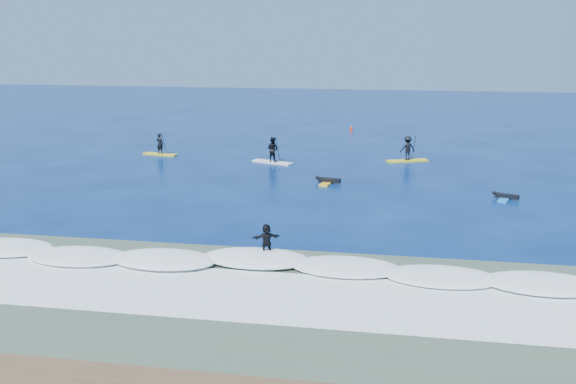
% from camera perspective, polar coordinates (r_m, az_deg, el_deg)
% --- Properties ---
extents(ground, '(160.00, 160.00, 0.00)m').
position_cam_1_polar(ground, '(37.71, -1.20, -1.28)').
color(ground, '#03184A').
rests_on(ground, ground).
extents(shallow_water, '(90.00, 13.00, 0.01)m').
position_cam_1_polar(shallow_water, '(24.87, -7.47, -9.69)').
color(shallow_water, '#394E3C').
rests_on(shallow_water, ground).
extents(breaking_wave, '(40.00, 6.00, 0.30)m').
position_cam_1_polar(breaking_wave, '(28.43, -5.08, -6.53)').
color(breaking_wave, white).
rests_on(breaking_wave, ground).
extents(whitewater, '(34.00, 5.00, 0.02)m').
position_cam_1_polar(whitewater, '(25.75, -6.81, -8.83)').
color(whitewater, silver).
rests_on(whitewater, ground).
extents(sup_paddler_left, '(3.08, 1.32, 2.10)m').
position_cam_1_polar(sup_paddler_left, '(54.52, -11.31, 3.94)').
color(sup_paddler_left, gold).
rests_on(sup_paddler_left, ground).
extents(sup_paddler_center, '(3.43, 2.01, 2.36)m').
position_cam_1_polar(sup_paddler_center, '(50.15, -1.38, 3.60)').
color(sup_paddler_center, white).
rests_on(sup_paddler_center, ground).
extents(sup_paddler_right, '(3.40, 2.04, 2.34)m').
position_cam_1_polar(sup_paddler_right, '(51.61, 10.58, 3.70)').
color(sup_paddler_right, gold).
rests_on(sup_paddler_right, ground).
extents(prone_paddler_near, '(1.77, 2.29, 0.46)m').
position_cam_1_polar(prone_paddler_near, '(43.53, 3.57, 1.00)').
color(prone_paddler_near, yellow).
rests_on(prone_paddler_near, ground).
extents(prone_paddler_far, '(1.58, 2.09, 0.42)m').
position_cam_1_polar(prone_paddler_far, '(41.50, 18.78, -0.41)').
color(prone_paddler_far, blue).
rests_on(prone_paddler_far, ground).
extents(wave_surfer, '(2.12, 1.36, 1.50)m').
position_cam_1_polar(wave_surfer, '(28.87, -1.92, -4.39)').
color(wave_surfer, silver).
rests_on(wave_surfer, breaking_wave).
extents(marker_buoy, '(0.28, 0.28, 0.67)m').
position_cam_1_polar(marker_buoy, '(66.34, 5.64, 5.59)').
color(marker_buoy, red).
rests_on(marker_buoy, ground).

